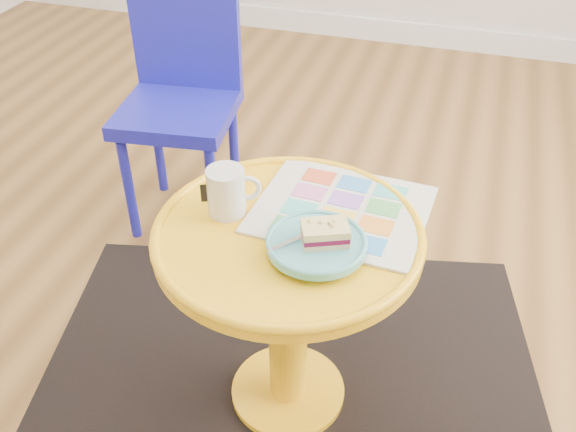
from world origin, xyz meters
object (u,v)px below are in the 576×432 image
(chair, at_px, (181,89))
(plate, at_px, (317,245))
(side_table, at_px, (288,285))
(newspaper, at_px, (341,209))
(mug, at_px, (227,190))

(chair, xyz_separation_m, plate, (0.64, -0.74, 0.10))
(side_table, bearing_deg, chair, 129.42)
(side_table, distance_m, chair, 0.90)
(newspaper, bearing_deg, mug, -158.10)
(side_table, distance_m, mug, 0.25)
(newspaper, xyz_separation_m, mug, (-0.23, -0.08, 0.05))
(side_table, bearing_deg, newspaper, 48.98)
(side_table, relative_size, chair, 0.72)
(chair, bearing_deg, plate, -56.16)
(side_table, distance_m, newspaper, 0.21)
(chair, bearing_deg, newspaper, -48.99)
(side_table, height_order, newspaper, newspaper)
(side_table, relative_size, mug, 5.05)
(chair, height_order, newspaper, chair)
(newspaper, bearing_deg, plate, -92.11)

